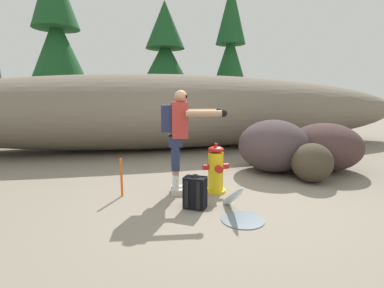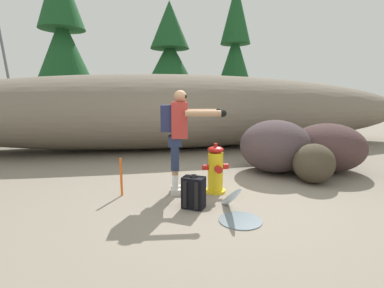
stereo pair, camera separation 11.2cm
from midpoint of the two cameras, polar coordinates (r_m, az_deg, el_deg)
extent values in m
cube|color=gray|center=(4.62, 4.59, -10.19)|extent=(56.00, 56.00, 0.04)
ellipsoid|color=#756B5B|center=(8.59, -3.49, 6.46)|extent=(15.89, 3.20, 2.16)
cylinder|color=gold|center=(4.72, 5.30, -9.24)|extent=(0.33, 0.33, 0.04)
cylinder|color=gold|center=(4.63, 5.36, -5.43)|extent=(0.24, 0.24, 0.61)
ellipsoid|color=red|center=(4.55, 5.43, -1.11)|extent=(0.26, 0.26, 0.10)
cylinder|color=red|center=(4.54, 5.45, -0.18)|extent=(0.06, 0.06, 0.05)
cylinder|color=red|center=(4.56, 3.37, -4.67)|extent=(0.09, 0.09, 0.09)
cylinder|color=red|center=(4.66, 7.34, -4.43)|extent=(0.09, 0.09, 0.09)
cylinder|color=red|center=(4.46, 6.01, -5.06)|extent=(0.11, 0.09, 0.11)
ellipsoid|color=silver|center=(4.12, 7.98, -10.97)|extent=(0.10, 1.00, 0.72)
cylinder|color=slate|center=(3.75, 10.45, -14.70)|extent=(0.54, 0.54, 0.01)
cube|color=beige|center=(4.75, -1.96, -8.77)|extent=(0.27, 0.13, 0.09)
cylinder|color=white|center=(4.70, -2.70, -6.87)|extent=(0.10, 0.10, 0.24)
cylinder|color=tan|center=(4.66, -2.72, -5.04)|extent=(0.10, 0.10, 0.07)
cylinder|color=#232D4C|center=(4.60, -2.74, -2.20)|extent=(0.13, 0.13, 0.40)
cube|color=beige|center=(4.56, -1.85, -9.56)|extent=(0.27, 0.13, 0.09)
cylinder|color=white|center=(4.51, -2.63, -7.59)|extent=(0.10, 0.10, 0.24)
cylinder|color=tan|center=(4.46, -2.65, -5.68)|extent=(0.10, 0.10, 0.07)
cylinder|color=#232D4C|center=(4.41, -2.67, -2.72)|extent=(0.13, 0.13, 0.40)
cube|color=#232D4C|center=(4.46, -2.73, 0.69)|extent=(0.24, 0.34, 0.16)
cube|color=#B2332D|center=(4.42, -1.85, 4.81)|extent=(0.28, 0.39, 0.54)
cube|color=#23284C|center=(4.42, -4.45, 5.13)|extent=(0.20, 0.30, 0.40)
sphere|color=tan|center=(4.41, -1.61, 9.36)|extent=(0.20, 0.20, 0.20)
cube|color=black|center=(4.42, -0.50, 9.43)|extent=(0.04, 0.15, 0.04)
cylinder|color=tan|center=(4.67, 2.60, 6.41)|extent=(0.59, 0.16, 0.09)
sphere|color=black|center=(4.71, 5.88, 6.40)|extent=(0.11, 0.11, 0.11)
cylinder|color=tan|center=(4.23, 3.31, 6.09)|extent=(0.59, 0.16, 0.09)
sphere|color=black|center=(4.27, 6.92, 6.07)|extent=(0.11, 0.11, 0.11)
cube|color=black|center=(4.01, 1.13, -9.61)|extent=(0.36, 0.33, 0.44)
cube|color=black|center=(4.15, 1.74, -9.92)|extent=(0.21, 0.16, 0.20)
torus|color=black|center=(3.94, 1.14, -6.31)|extent=(0.10, 0.10, 0.02)
cube|color=black|center=(3.94, -0.59, -9.99)|extent=(0.06, 0.05, 0.37)
cube|color=black|center=(3.88, 1.72, -10.27)|extent=(0.06, 0.05, 0.37)
ellipsoid|color=#45302F|center=(6.55, 25.77, -0.59)|extent=(1.94, 1.93, 0.98)
ellipsoid|color=#433639|center=(6.08, 16.69, -0.39)|extent=(1.92, 1.93, 1.06)
ellipsoid|color=#3F3729|center=(5.58, 23.56, -3.53)|extent=(1.07, 1.10, 0.70)
cylinder|color=#47331E|center=(13.22, -23.14, 5.05)|extent=(0.34, 0.34, 1.36)
cone|color=#194C23|center=(13.28, -23.83, 15.28)|extent=(2.80, 2.80, 3.38)
cylinder|color=#47331E|center=(13.01, -4.02, 6.22)|extent=(0.31, 0.31, 1.58)
cone|color=#194C23|center=(13.05, -4.13, 14.92)|extent=(2.60, 2.60, 2.38)
cone|color=#194C23|center=(13.34, -4.23, 22.57)|extent=(1.69, 1.69, 1.98)
cylinder|color=#47331E|center=(13.29, 8.48, 5.34)|extent=(0.24, 0.24, 1.18)
cone|color=#194C23|center=(13.31, 8.71, 14.60)|extent=(2.01, 2.01, 3.12)
cone|color=#194C23|center=(13.72, 8.98, 24.37)|extent=(1.31, 1.31, 2.60)
cylinder|color=slate|center=(21.34, -32.82, 12.64)|extent=(1.04, 1.04, 6.51)
cylinder|color=#E55914|center=(4.58, -13.19, -6.39)|extent=(0.04, 0.04, 0.60)
camera|label=1|loc=(0.06, -89.32, 0.11)|focal=26.85mm
camera|label=2|loc=(0.06, 90.68, -0.11)|focal=26.85mm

